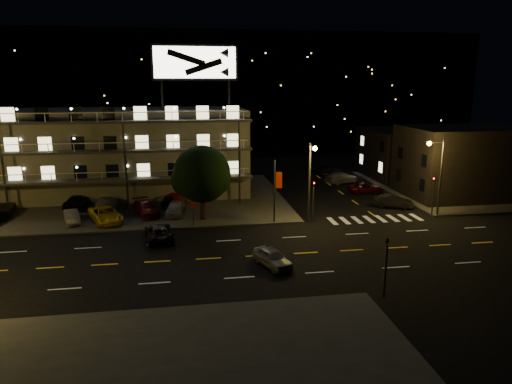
{
  "coord_description": "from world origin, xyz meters",
  "views": [
    {
      "loc": [
        -3.55,
        -34.34,
        13.7
      ],
      "look_at": [
        3.1,
        8.0,
        3.39
      ],
      "focal_mm": 32.0,
      "sensor_mm": 36.0,
      "label": 1
    }
  ],
  "objects": [
    {
      "name": "lot_car_5",
      "position": [
        -22.47,
        15.35,
        0.82
      ],
      "size": [
        2.01,
        4.21,
        1.33
      ],
      "primitive_type": "imported",
      "rotation": [
        0.0,
        0.0,
        3.29
      ],
      "color": "black",
      "rests_on": "curb_nw"
    },
    {
      "name": "lot_car_4",
      "position": [
        -4.77,
        12.48,
        0.86
      ],
      "size": [
        2.39,
        4.42,
        1.43
      ],
      "primitive_type": "imported",
      "rotation": [
        0.0,
        0.0,
        -0.18
      ],
      "color": "#9C9BA1",
      "rests_on": "curb_nw"
    },
    {
      "name": "lot_car_2",
      "position": [
        -11.62,
        11.11,
        0.89
      ],
      "size": [
        4.44,
        5.87,
        1.48
      ],
      "primitive_type": "imported",
      "rotation": [
        0.0,
        0.0,
        0.42
      ],
      "color": "gold",
      "rests_on": "curb_nw"
    },
    {
      "name": "signal_nw",
      "position": [
        9.0,
        8.5,
        2.57
      ],
      "size": [
        0.2,
        0.27,
        4.6
      ],
      "color": "#2D2D30",
      "rests_on": "ground"
    },
    {
      "name": "banner_north",
      "position": [
        5.09,
        8.4,
        3.43
      ],
      "size": [
        0.83,
        0.16,
        6.4
      ],
      "color": "#2D2D30",
      "rests_on": "ground"
    },
    {
      "name": "hill_backdrop",
      "position": [
        -5.94,
        68.78,
        11.55
      ],
      "size": [
        120.0,
        25.0,
        24.0
      ],
      "color": "black",
      "rests_on": "ground"
    },
    {
      "name": "lot_car_9",
      "position": [
        -4.56,
        17.07,
        0.8
      ],
      "size": [
        2.74,
        4.16,
        1.3
      ],
      "primitive_type": "imported",
      "rotation": [
        0.0,
        0.0,
        2.76
      ],
      "color": "#580C0E",
      "rests_on": "curb_nw"
    },
    {
      "name": "signal_ne",
      "position": [
        22.0,
        8.5,
        2.57
      ],
      "size": [
        0.27,
        0.2,
        4.6
      ],
      "color": "#2D2D30",
      "rests_on": "ground"
    },
    {
      "name": "lot_car_8",
      "position": [
        -5.36,
        16.58,
        0.79
      ],
      "size": [
        2.32,
        4.01,
        1.28
      ],
      "primitive_type": "imported",
      "rotation": [
        0.0,
        0.0,
        2.92
      ],
      "color": "black",
      "rests_on": "curb_nw"
    },
    {
      "name": "curb_ne",
      "position": [
        30.0,
        20.0,
        0.07
      ],
      "size": [
        16.0,
        24.0,
        0.15
      ],
      "primitive_type": "cube",
      "color": "#343432",
      "rests_on": "ground"
    },
    {
      "name": "ground",
      "position": [
        0.0,
        0.0,
        0.0
      ],
      "size": [
        140.0,
        140.0,
        0.0
      ],
      "primitive_type": "plane",
      "color": "black",
      "rests_on": "ground"
    },
    {
      "name": "lot_car_1",
      "position": [
        -14.88,
        11.31,
        0.76
      ],
      "size": [
        2.37,
        3.94,
        1.23
      ],
      "primitive_type": "imported",
      "rotation": [
        0.0,
        0.0,
        0.31
      ],
      "color": "#9C9BA1",
      "rests_on": "curb_nw"
    },
    {
      "name": "streetlight_nc",
      "position": [
        8.5,
        7.94,
        4.96
      ],
      "size": [
        0.44,
        1.92,
        8.0
      ],
      "color": "#2D2D30",
      "rests_on": "ground"
    },
    {
      "name": "lot_car_7",
      "position": [
        -12.19,
        15.6,
        0.9
      ],
      "size": [
        2.39,
        5.27,
        1.5
      ],
      "primitive_type": "imported",
      "rotation": [
        0.0,
        0.0,
        3.2
      ],
      "color": "#9C9BA1",
      "rests_on": "curb_nw"
    },
    {
      "name": "side_car_2",
      "position": [
        18.02,
        25.48,
        0.75
      ],
      "size": [
        5.56,
        3.87,
        1.49
      ],
      "primitive_type": "imported",
      "rotation": [
        0.0,
        0.0,
        1.95
      ],
      "color": "#9C9BA1",
      "rests_on": "ground"
    },
    {
      "name": "lot_car_3",
      "position": [
        -7.8,
        12.98,
        0.86
      ],
      "size": [
        3.53,
        5.27,
        1.42
      ],
      "primitive_type": "imported",
      "rotation": [
        0.0,
        0.0,
        0.35
      ],
      "color": "#580C0E",
      "rests_on": "curb_nw"
    },
    {
      "name": "motel",
      "position": [
        -9.94,
        23.88,
        5.34
      ],
      "size": [
        28.0,
        13.8,
        18.1
      ],
      "color": "gray",
      "rests_on": "ground"
    },
    {
      "name": "stop_sign",
      "position": [
        -3.0,
        8.57,
        1.71
      ],
      "size": [
        0.91,
        0.11,
        2.61
      ],
      "color": "#2D2D30",
      "rests_on": "ground"
    },
    {
      "name": "road_car_east",
      "position": [
        2.78,
        -2.24,
        0.67
      ],
      "size": [
        2.93,
        4.26,
        1.35
      ],
      "primitive_type": "imported",
      "rotation": [
        0.0,
        0.0,
        0.37
      ],
      "color": "#9C9BA1",
      "rests_on": "ground"
    },
    {
      "name": "side_car_3",
      "position": [
        17.84,
        31.26,
        0.74
      ],
      "size": [
        4.55,
        2.33,
        1.48
      ],
      "primitive_type": "imported",
      "rotation": [
        0.0,
        0.0,
        1.71
      ],
      "color": "black",
      "rests_on": "ground"
    },
    {
      "name": "side_bldg_front",
      "position": [
        29.99,
        16.0,
        4.25
      ],
      "size": [
        14.06,
        10.0,
        8.5
      ],
      "color": "black",
      "rests_on": "ground"
    },
    {
      "name": "tree",
      "position": [
        -2.02,
        10.6,
        4.63
      ],
      "size": [
        5.99,
        5.76,
        7.54
      ],
      "color": "black",
      "rests_on": "curb_nw"
    },
    {
      "name": "lot_car_6",
      "position": [
        -15.55,
        17.15,
        0.86
      ],
      "size": [
        2.43,
        5.12,
        1.41
      ],
      "primitive_type": "imported",
      "rotation": [
        0.0,
        0.0,
        3.16
      ],
      "color": "black",
      "rests_on": "curb_nw"
    },
    {
      "name": "side_bldg_back",
      "position": [
        29.99,
        28.0,
        3.5
      ],
      "size": [
        14.06,
        12.0,
        7.0
      ],
      "color": "black",
      "rests_on": "ground"
    },
    {
      "name": "streetlight_ne",
      "position": [
        22.14,
        8.3,
        4.96
      ],
      "size": [
        1.92,
        0.44,
        8.0
      ],
      "color": "#2D2D30",
      "rests_on": "ground"
    },
    {
      "name": "side_car_0",
      "position": [
        19.37,
        12.11,
        0.71
      ],
      "size": [
        4.52,
        3.07,
        1.41
      ],
      "primitive_type": "imported",
      "rotation": [
        0.0,
        0.0,
        1.16
      ],
      "color": "black",
      "rests_on": "ground"
    },
    {
      "name": "curb_nw",
      "position": [
        -14.0,
        20.0,
        0.07
      ],
      "size": [
        44.0,
        24.0,
        0.15
      ],
      "primitive_type": "cube",
      "color": "#343432",
      "rests_on": "ground"
    },
    {
      "name": "road_car_west",
      "position": [
        -6.1,
        5.32,
        0.68
      ],
      "size": [
        2.97,
        5.19,
        1.36
      ],
      "primitive_type": "imported",
      "rotation": [
        0.0,
        0.0,
        3.29
      ],
      "color": "black",
      "rests_on": "ground"
    },
    {
      "name": "signal_sw",
      "position": [
        9.0,
        -8.5,
        2.57
      ],
      "size": [
        0.2,
        0.27,
        4.6
      ],
      "color": "#2D2D30",
      "rests_on": "ground"
    },
    {
      "name": "side_car_1",
      "position": [
        19.12,
        19.51,
        0.61
      ],
      "size": [
        4.53,
        2.31,
        1.22
      ],
      "primitive_type": "imported",
      "rotation": [
        0.0,
        0.0,
        1.63
      ],
      "color": "#580C0E",
      "rests_on": "ground"
    }
  ]
}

